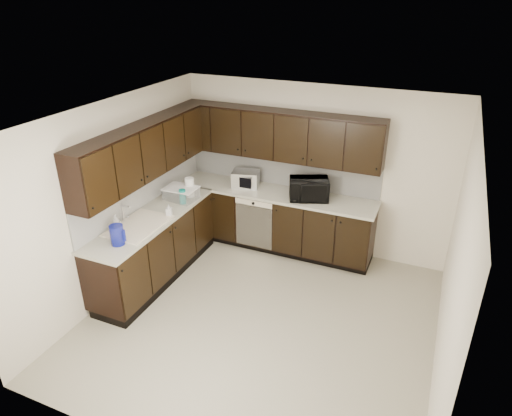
{
  "coord_description": "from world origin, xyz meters",
  "views": [
    {
      "loc": [
        1.7,
        -4.09,
        3.67
      ],
      "look_at": [
        -0.32,
        0.6,
        1.19
      ],
      "focal_mm": 32.0,
      "sensor_mm": 36.0,
      "label": 1
    }
  ],
  "objects_px": {
    "storage_bin": "(181,194)",
    "blue_pitcher": "(117,235)",
    "sink": "(138,231)",
    "microwave": "(309,189)",
    "toaster_oven": "(246,179)"
  },
  "relations": [
    {
      "from": "toaster_oven",
      "to": "microwave",
      "type": "bearing_deg",
      "value": -16.85
    },
    {
      "from": "sink",
      "to": "toaster_oven",
      "type": "xyz_separation_m",
      "value": [
        0.72,
        1.72,
        0.18
      ]
    },
    {
      "from": "sink",
      "to": "blue_pitcher",
      "type": "bearing_deg",
      "value": -83.2
    },
    {
      "from": "toaster_oven",
      "to": "blue_pitcher",
      "type": "distance_m",
      "value": 2.27
    },
    {
      "from": "toaster_oven",
      "to": "sink",
      "type": "bearing_deg",
      "value": -126.35
    },
    {
      "from": "sink",
      "to": "microwave",
      "type": "relative_size",
      "value": 1.51
    },
    {
      "from": "sink",
      "to": "storage_bin",
      "type": "relative_size",
      "value": 1.89
    },
    {
      "from": "sink",
      "to": "toaster_oven",
      "type": "height_order",
      "value": "sink"
    },
    {
      "from": "blue_pitcher",
      "to": "storage_bin",
      "type": "bearing_deg",
      "value": 86.81
    },
    {
      "from": "microwave",
      "to": "blue_pitcher",
      "type": "height_order",
      "value": "microwave"
    },
    {
      "from": "toaster_oven",
      "to": "blue_pitcher",
      "type": "height_order",
      "value": "same"
    },
    {
      "from": "storage_bin",
      "to": "blue_pitcher",
      "type": "xyz_separation_m",
      "value": [
        -0.01,
        -1.38,
        0.04
      ]
    },
    {
      "from": "microwave",
      "to": "sink",
      "type": "bearing_deg",
      "value": -158.06
    },
    {
      "from": "microwave",
      "to": "toaster_oven",
      "type": "distance_m",
      "value": 1.01
    },
    {
      "from": "blue_pitcher",
      "to": "sink",
      "type": "bearing_deg",
      "value": 94.13
    }
  ]
}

